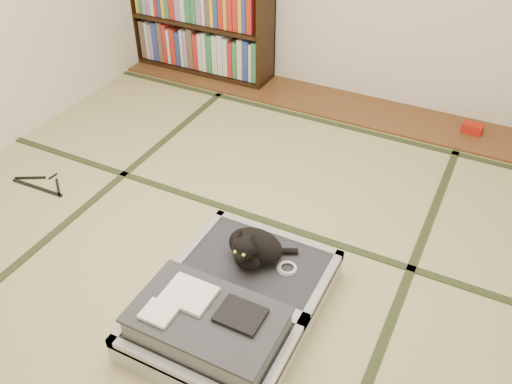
% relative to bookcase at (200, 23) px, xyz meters
% --- Properties ---
extents(floor, '(4.50, 4.50, 0.00)m').
position_rel_bookcase_xyz_m(floor, '(1.37, -2.07, -0.45)').
color(floor, tan).
rests_on(floor, ground).
extents(wood_strip, '(4.00, 0.50, 0.02)m').
position_rel_bookcase_xyz_m(wood_strip, '(1.37, -0.07, -0.44)').
color(wood_strip, brown).
rests_on(wood_strip, ground).
extents(red_item, '(0.16, 0.11, 0.07)m').
position_rel_bookcase_xyz_m(red_item, '(2.43, -0.04, -0.40)').
color(red_item, '#AC160D').
rests_on(red_item, wood_strip).
extents(room_shell, '(4.50, 4.50, 4.50)m').
position_rel_bookcase_xyz_m(room_shell, '(1.37, -2.07, 1.01)').
color(room_shell, white).
rests_on(room_shell, ground).
extents(tatami_borders, '(4.00, 4.50, 0.01)m').
position_rel_bookcase_xyz_m(tatami_borders, '(1.37, -1.58, -0.45)').
color(tatami_borders, '#2D381E').
rests_on(tatami_borders, ground).
extents(bookcase, '(1.33, 0.30, 0.92)m').
position_rel_bookcase_xyz_m(bookcase, '(0.00, 0.00, 0.00)').
color(bookcase, black).
rests_on(bookcase, wood_strip).
extents(suitcase, '(0.78, 1.04, 0.31)m').
position_rel_bookcase_xyz_m(suitcase, '(1.65, -2.44, -0.34)').
color(suitcase, '#B4B4BA').
rests_on(suitcase, floor).
extents(cat, '(0.35, 0.35, 0.28)m').
position_rel_bookcase_xyz_m(cat, '(1.63, -2.15, -0.20)').
color(cat, black).
rests_on(cat, suitcase).
extents(cable_coil, '(0.11, 0.11, 0.03)m').
position_rel_bookcase_xyz_m(cable_coil, '(1.81, -2.12, -0.29)').
color(cable_coil, white).
rests_on(cable_coil, suitcase).
extents(hanger, '(0.43, 0.20, 0.01)m').
position_rel_bookcase_xyz_m(hanger, '(-0.05, -2.03, -0.44)').
color(hanger, black).
rests_on(hanger, floor).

